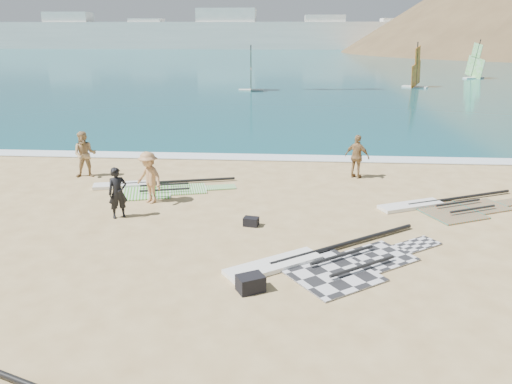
# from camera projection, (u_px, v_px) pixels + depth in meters

# --- Properties ---
(ground) EXTENTS (300.00, 300.00, 0.00)m
(ground) POSITION_uv_depth(u_px,v_px,m) (255.00, 282.00, 12.20)
(ground) COLOR tan
(ground) RESTS_ON ground
(sea) EXTENTS (300.00, 240.00, 0.06)m
(sea) POSITION_uv_depth(u_px,v_px,m) (291.00, 52.00, 137.34)
(sea) COLOR #0B4850
(sea) RESTS_ON ground
(surf_line) EXTENTS (300.00, 1.20, 0.04)m
(surf_line) POSITION_uv_depth(u_px,v_px,m) (274.00, 158.00, 23.86)
(surf_line) COLOR white
(surf_line) RESTS_ON ground
(far_town) EXTENTS (160.00, 8.00, 12.00)m
(far_town) POSITION_uv_depth(u_px,v_px,m) (240.00, 34.00, 154.09)
(far_town) COLOR white
(far_town) RESTS_ON ground
(rig_grey) EXTENTS (6.07, 4.69, 0.20)m
(rig_grey) POSITION_uv_depth(u_px,v_px,m) (325.00, 262.00, 13.13)
(rig_grey) COLOR #262628
(rig_grey) RESTS_ON ground
(rig_green) EXTENTS (5.65, 2.96, 0.20)m
(rig_green) POSITION_uv_depth(u_px,v_px,m) (153.00, 187.00, 19.32)
(rig_green) COLOR green
(rig_green) RESTS_ON ground
(rig_orange) EXTENTS (5.58, 3.57, 0.20)m
(rig_orange) POSITION_uv_depth(u_px,v_px,m) (446.00, 206.00, 17.22)
(rig_orange) COLOR #FF4F1E
(rig_orange) RESTS_ON ground
(gear_bag_near) EXTENTS (0.76, 0.69, 0.39)m
(gear_bag_near) POSITION_uv_depth(u_px,v_px,m) (251.00, 283.00, 11.71)
(gear_bag_near) COLOR black
(gear_bag_near) RESTS_ON ground
(gear_bag_far) EXTENTS (0.51, 0.40, 0.27)m
(gear_bag_far) POSITION_uv_depth(u_px,v_px,m) (251.00, 222.00, 15.63)
(gear_bag_far) COLOR black
(gear_bag_far) RESTS_ON ground
(person_wetsuit) EXTENTS (0.74, 0.66, 1.69)m
(person_wetsuit) POSITION_uv_depth(u_px,v_px,m) (118.00, 193.00, 16.11)
(person_wetsuit) COLOR black
(person_wetsuit) RESTS_ON ground
(beachgoer_left) EXTENTS (1.06, 0.90, 1.92)m
(beachgoer_left) POSITION_uv_depth(u_px,v_px,m) (85.00, 154.00, 20.57)
(beachgoer_left) COLOR tan
(beachgoer_left) RESTS_ON ground
(beachgoer_mid) EXTENTS (1.37, 1.25, 1.85)m
(beachgoer_mid) POSITION_uv_depth(u_px,v_px,m) (149.00, 178.00, 17.50)
(beachgoer_mid) COLOR tan
(beachgoer_mid) RESTS_ON ground
(beachgoer_back) EXTENTS (1.13, 0.90, 1.80)m
(beachgoer_back) POSITION_uv_depth(u_px,v_px,m) (357.00, 157.00, 20.47)
(beachgoer_back) COLOR olive
(beachgoer_back) RESTS_ON ground
(windsurfer_left) EXTENTS (2.51, 3.01, 4.50)m
(windsurfer_left) POSITION_uv_depth(u_px,v_px,m) (251.00, 78.00, 49.48)
(windsurfer_left) COLOR white
(windsurfer_left) RESTS_ON ground
(windsurfer_centre) EXTENTS (2.62, 2.78, 4.72)m
(windsurfer_centre) POSITION_uv_depth(u_px,v_px,m) (416.00, 75.00, 52.25)
(windsurfer_centre) COLOR white
(windsurfer_centre) RESTS_ON ground
(windsurfer_right) EXTENTS (2.71, 2.99, 4.79)m
(windsurfer_right) POSITION_uv_depth(u_px,v_px,m) (475.00, 67.00, 61.97)
(windsurfer_right) COLOR white
(windsurfer_right) RESTS_ON ground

